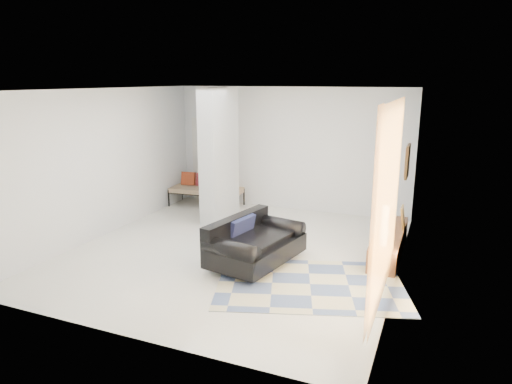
% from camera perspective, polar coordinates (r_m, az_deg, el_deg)
% --- Properties ---
extents(floor, '(6.00, 6.00, 0.00)m').
position_cam_1_polar(floor, '(8.16, -2.59, -7.38)').
color(floor, white).
rests_on(floor, ground).
extents(ceiling, '(6.00, 6.00, 0.00)m').
position_cam_1_polar(ceiling, '(7.60, -2.82, 12.69)').
color(ceiling, white).
rests_on(ceiling, wall_back).
extents(wall_back, '(6.00, 0.00, 6.00)m').
position_cam_1_polar(wall_back, '(10.51, 4.27, 5.35)').
color(wall_back, silver).
rests_on(wall_back, ground).
extents(wall_front, '(6.00, 0.00, 6.00)m').
position_cam_1_polar(wall_front, '(5.29, -16.64, -3.88)').
color(wall_front, silver).
rests_on(wall_front, ground).
extents(wall_left, '(0.00, 6.00, 6.00)m').
position_cam_1_polar(wall_left, '(9.25, -18.36, 3.50)').
color(wall_left, silver).
rests_on(wall_left, ground).
extents(wall_right, '(0.00, 6.00, 6.00)m').
position_cam_1_polar(wall_right, '(7.07, 17.93, 0.47)').
color(wall_right, silver).
rests_on(wall_right, ground).
extents(partition_column, '(0.35, 1.20, 2.80)m').
position_cam_1_polar(partition_column, '(9.65, -4.60, 4.57)').
color(partition_column, '#B2B7BA').
rests_on(partition_column, floor).
extents(hallway_door, '(0.85, 0.06, 2.04)m').
position_cam_1_polar(hallway_door, '(11.36, -5.97, 4.02)').
color(hallway_door, silver).
rests_on(hallway_door, floor).
extents(curtain, '(0.00, 2.55, 2.55)m').
position_cam_1_polar(curtain, '(5.95, 16.24, -1.37)').
color(curtain, '#EC9B3E').
rests_on(curtain, wall_right).
extents(wall_art, '(0.04, 0.45, 0.55)m').
position_cam_1_polar(wall_art, '(7.90, 18.42, 3.66)').
color(wall_art, '#3E2711').
rests_on(wall_art, wall_right).
extents(media_console, '(0.45, 2.07, 0.80)m').
position_cam_1_polar(media_console, '(8.29, 16.27, -6.09)').
color(media_console, brown).
rests_on(media_console, floor).
extents(loveseat, '(1.29, 1.84, 0.76)m').
position_cam_1_polar(loveseat, '(7.51, -0.38, -6.41)').
color(loveseat, silver).
rests_on(loveseat, floor).
extents(daybed, '(1.75, 0.85, 0.77)m').
position_cam_1_polar(daybed, '(10.98, -6.30, 0.46)').
color(daybed, black).
rests_on(daybed, floor).
extents(area_rug, '(3.16, 2.58, 0.01)m').
position_cam_1_polar(area_rug, '(6.94, 6.77, -11.39)').
color(area_rug, '#C2BB94').
rests_on(area_rug, floor).
extents(cylinder_lamp, '(0.12, 0.12, 0.65)m').
position_cam_1_polar(cylinder_lamp, '(7.46, 15.77, -4.07)').
color(cylinder_lamp, white).
rests_on(cylinder_lamp, media_console).
extents(bronze_figurine, '(0.11, 0.11, 0.21)m').
position_cam_1_polar(bronze_figurine, '(8.84, 16.59, -2.79)').
color(bronze_figurine, '#2F2215').
rests_on(bronze_figurine, media_console).
extents(vase, '(0.21, 0.21, 0.21)m').
position_cam_1_polar(vase, '(7.93, 15.82, -4.68)').
color(vase, silver).
rests_on(vase, media_console).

